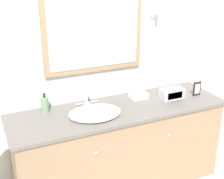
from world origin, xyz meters
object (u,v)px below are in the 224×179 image
soap_bottle (45,104)px  appliance_box (172,94)px  sink_basin (95,112)px  picture_frame (197,89)px

soap_bottle → appliance_box: (1.23, -0.21, -0.02)m
sink_basin → soap_bottle: 0.46m
sink_basin → appliance_box: bearing=1.4°
soap_bottle → appliance_box: size_ratio=0.78×
sink_basin → appliance_box: (0.84, 0.02, 0.03)m
soap_bottle → picture_frame: bearing=-9.6°
appliance_box → picture_frame: (0.28, -0.04, 0.02)m
appliance_box → picture_frame: size_ratio=1.62×
sink_basin → soap_bottle: (-0.39, 0.23, 0.05)m
soap_bottle → picture_frame: size_ratio=1.27×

